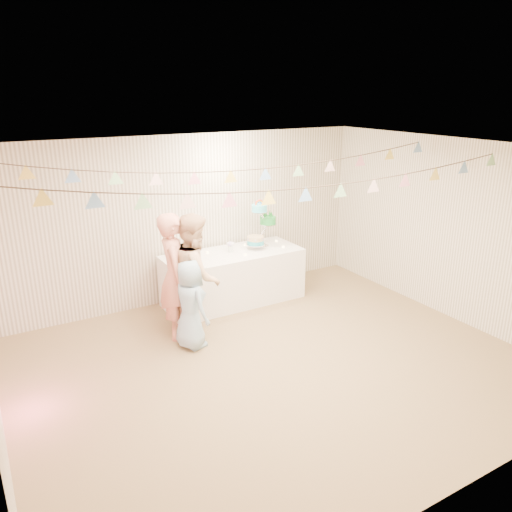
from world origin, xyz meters
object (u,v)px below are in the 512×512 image
cake_stand (261,229)px  person_adult_a (175,276)px  person_adult_b (195,275)px  person_child (190,305)px  table (233,277)px

cake_stand → person_adult_a: size_ratio=0.42×
person_adult_b → person_child: (-0.22, -0.32, -0.26)m
table → person_child: (-1.16, -1.03, 0.19)m
table → person_adult_b: bearing=-143.2°
table → cake_stand: cake_stand is taller
table → person_child: person_child is taller
cake_stand → person_child: cake_stand is taller
table → person_child: bearing=-138.5°
cake_stand → person_adult_a: person_adult_a is taller
table → person_adult_b: (-0.94, -0.70, 0.44)m
person_adult_a → person_adult_b: size_ratio=1.02×
person_adult_a → person_child: size_ratio=1.45×
person_child → person_adult_a: bearing=-6.1°
table → person_adult_a: (-1.20, -0.62, 0.46)m
table → person_child: 1.56m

